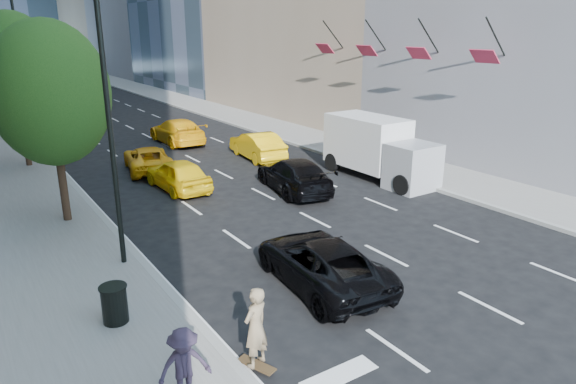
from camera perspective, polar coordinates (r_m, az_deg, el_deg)
ground at (r=16.88m, az=8.33°, el=-7.76°), size 160.00×160.00×0.00m
sidewalk_right at (r=46.53m, az=-7.19°, el=8.73°), size 4.00×120.00×0.15m
lamp_near at (r=15.82m, az=-19.05°, el=11.72°), size 2.13×0.22×10.00m
lamp_far at (r=33.52m, az=-27.34°, el=13.41°), size 2.13×0.22×10.00m
tree_near at (r=20.61m, az=-24.89°, el=9.87°), size 4.20×4.20×7.46m
tree_mid at (r=30.47m, az=-28.15°, el=12.11°), size 4.50×4.50×7.99m
facade_flags at (r=29.87m, az=11.61°, el=15.39°), size 1.85×13.30×2.05m
skateboarder at (r=11.52m, az=-3.61°, el=-15.31°), size 0.80×0.66×1.87m
black_sedan_lincoln at (r=15.14m, az=3.71°, el=-7.75°), size 2.84×5.29×1.41m
black_sedan_mercedes at (r=23.69m, az=0.67°, el=1.92°), size 3.11×5.59×1.53m
taxi_a at (r=24.40m, az=-12.12°, el=1.93°), size 1.95×4.43×1.48m
taxi_b at (r=29.83m, az=-3.45°, el=5.21°), size 2.12×4.87×1.56m
taxi_c at (r=28.16m, az=-15.32°, el=3.58°), size 2.98×4.97×1.29m
taxi_d at (r=34.62m, az=-12.22°, el=6.63°), size 2.28×5.54×1.60m
city_bus at (r=45.18m, az=-25.91°, el=8.63°), size 2.80×10.59×2.93m
box_truck at (r=26.03m, az=9.97°, el=4.81°), size 2.34×6.28×2.99m
pedestrian_c at (r=10.65m, az=-11.46°, el=-18.49°), size 1.12×0.72×1.64m
trash_can at (r=13.81m, az=-18.71°, el=-11.78°), size 0.63×0.63×0.95m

